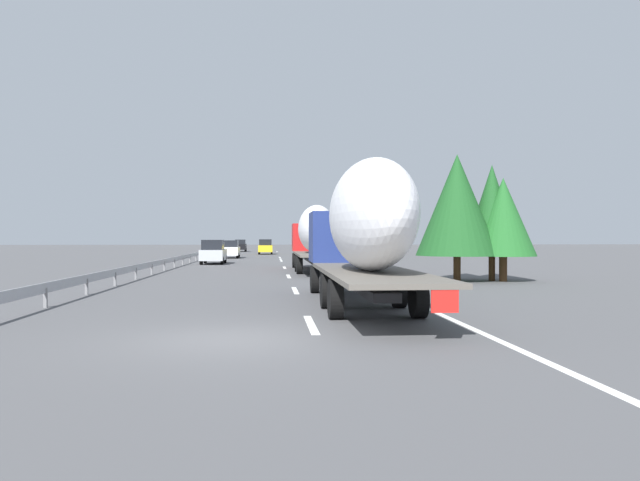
# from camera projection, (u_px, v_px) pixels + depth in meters

# --- Properties ---
(ground_plane) EXTENTS (260.00, 260.00, 0.00)m
(ground_plane) POSITION_uv_depth(u_px,v_px,m) (261.00, 262.00, 52.39)
(ground_plane) COLOR #4C4C4F
(lane_stripe_0) EXTENTS (3.20, 0.20, 0.01)m
(lane_stripe_0) POSITION_uv_depth(u_px,v_px,m) (311.00, 324.00, 14.67)
(lane_stripe_0) COLOR white
(lane_stripe_0) RESTS_ON ground_plane
(lane_stripe_1) EXTENTS (3.20, 0.20, 0.01)m
(lane_stripe_1) POSITION_uv_depth(u_px,v_px,m) (295.00, 290.00, 24.09)
(lane_stripe_1) COLOR white
(lane_stripe_1) RESTS_ON ground_plane
(lane_stripe_2) EXTENTS (3.20, 0.20, 0.01)m
(lane_stripe_2) POSITION_uv_depth(u_px,v_px,m) (289.00, 276.00, 32.93)
(lane_stripe_2) COLOR white
(lane_stripe_2) RESTS_ON ground_plane
(lane_stripe_3) EXTENTS (3.20, 0.20, 0.01)m
(lane_stripe_3) POSITION_uv_depth(u_px,v_px,m) (285.00, 268.00, 42.51)
(lane_stripe_3) COLOR white
(lane_stripe_3) RESTS_ON ground_plane
(lane_stripe_4) EXTENTS (3.20, 0.20, 0.01)m
(lane_stripe_4) POSITION_uv_depth(u_px,v_px,m) (281.00, 261.00, 54.78)
(lane_stripe_4) COLOR white
(lane_stripe_4) RESTS_ON ground_plane
(lane_stripe_5) EXTENTS (3.20, 0.20, 0.01)m
(lane_stripe_5) POSITION_uv_depth(u_px,v_px,m) (281.00, 259.00, 59.45)
(lane_stripe_5) COLOR white
(lane_stripe_5) RESTS_ON ground_plane
(lane_stripe_6) EXTENTS (3.20, 0.20, 0.01)m
(lane_stripe_6) POSITION_uv_depth(u_px,v_px,m) (280.00, 257.00, 64.66)
(lane_stripe_6) COLOR white
(lane_stripe_6) RESTS_ON ground_plane
(lane_stripe_7) EXTENTS (3.20, 0.20, 0.01)m
(lane_stripe_7) POSITION_uv_depth(u_px,v_px,m) (277.00, 252.00, 91.05)
(lane_stripe_7) COLOR white
(lane_stripe_7) RESTS_ON ground_plane
(edge_line_right) EXTENTS (110.00, 0.20, 0.01)m
(edge_line_right) POSITION_uv_depth(u_px,v_px,m) (319.00, 260.00, 57.83)
(edge_line_right) COLOR white
(edge_line_right) RESTS_ON ground_plane
(truck_lead) EXTENTS (13.73, 2.55, 4.11)m
(truck_lead) POSITION_uv_depth(u_px,v_px,m) (315.00, 234.00, 37.80)
(truck_lead) COLOR #B21919
(truck_lead) RESTS_ON ground_plane
(truck_trailing) EXTENTS (13.88, 2.55, 4.31)m
(truck_trailing) POSITION_uv_depth(u_px,v_px,m) (364.00, 227.00, 18.04)
(truck_trailing) COLOR navy
(truck_trailing) RESTS_ON ground_plane
(car_black_suv) EXTENTS (4.22, 1.74, 1.84)m
(car_black_suv) POSITION_uv_depth(u_px,v_px,m) (241.00, 246.00, 91.16)
(car_black_suv) COLOR black
(car_black_suv) RESTS_ON ground_plane
(car_yellow_coupe) EXTENTS (4.32, 1.80, 1.92)m
(car_yellow_coupe) POSITION_uv_depth(u_px,v_px,m) (265.00, 247.00, 76.74)
(car_yellow_coupe) COLOR gold
(car_yellow_coupe) RESTS_ON ground_plane
(car_white_van) EXTENTS (4.54, 1.77, 1.85)m
(car_white_van) POSITION_uv_depth(u_px,v_px,m) (231.00, 249.00, 62.41)
(car_white_van) COLOR white
(car_white_van) RESTS_ON ground_plane
(car_silver_hatch) EXTENTS (4.74, 1.84, 1.95)m
(car_silver_hatch) POSITION_uv_depth(u_px,v_px,m) (213.00, 252.00, 48.40)
(car_silver_hatch) COLOR #ADB2B7
(car_silver_hatch) RESTS_ON ground_plane
(road_sign) EXTENTS (0.10, 0.90, 2.95)m
(road_sign) POSITION_uv_depth(u_px,v_px,m) (331.00, 238.00, 58.58)
(road_sign) COLOR gray
(road_sign) RESTS_ON ground_plane
(tree_0) EXTENTS (4.00, 4.00, 6.18)m
(tree_0) POSITION_uv_depth(u_px,v_px,m) (457.00, 205.00, 29.15)
(tree_0) COLOR #472D19
(tree_0) RESTS_ON ground_plane
(tree_1) EXTENTS (3.15, 3.15, 5.02)m
(tree_1) POSITION_uv_depth(u_px,v_px,m) (503.00, 217.00, 29.06)
(tree_1) COLOR #472D19
(tree_1) RESTS_ON ground_plane
(tree_2) EXTENTS (3.44, 3.44, 6.24)m
(tree_2) POSITION_uv_depth(u_px,v_px,m) (364.00, 219.00, 60.38)
(tree_2) COLOR #472D19
(tree_2) RESTS_ON ground_plane
(tree_3) EXTENTS (3.92, 3.92, 6.69)m
(tree_3) POSITION_uv_depth(u_px,v_px,m) (352.00, 220.00, 73.31)
(tree_3) COLOR #472D19
(tree_3) RESTS_ON ground_plane
(tree_4) EXTENTS (2.44, 2.44, 5.90)m
(tree_4) POSITION_uv_depth(u_px,v_px,m) (360.00, 227.00, 79.87)
(tree_4) COLOR #472D19
(tree_4) RESTS_ON ground_plane
(tree_5) EXTENTS (2.45, 2.45, 5.71)m
(tree_5) POSITION_uv_depth(u_px,v_px,m) (492.00, 204.00, 29.55)
(tree_5) COLOR #472D19
(tree_5) RESTS_ON ground_plane
(guardrail_median) EXTENTS (94.00, 0.10, 0.76)m
(guardrail_median) POSITION_uv_depth(u_px,v_px,m) (196.00, 255.00, 54.89)
(guardrail_median) COLOR #9EA0A5
(guardrail_median) RESTS_ON ground_plane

